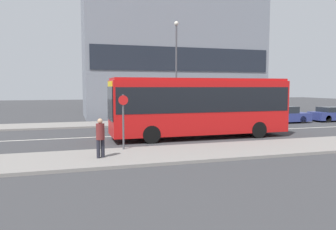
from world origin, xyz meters
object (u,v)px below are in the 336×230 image
(parked_car_1, at_px, (333,114))
(pedestrian_near_stop, at_px, (100,136))
(parked_car_0, at_px, (281,115))
(bus_stop_sign, at_px, (123,117))
(city_bus, at_px, (200,104))
(street_lamp, at_px, (176,62))

(parked_car_1, height_order, pedestrian_near_stop, pedestrian_near_stop)
(parked_car_1, bearing_deg, parked_car_0, 179.40)
(pedestrian_near_stop, relative_size, bus_stop_sign, 0.63)
(parked_car_0, height_order, parked_car_1, parked_car_0)
(city_bus, bearing_deg, street_lamp, 83.76)
(parked_car_1, bearing_deg, pedestrian_near_stop, -154.82)
(bus_stop_sign, bearing_deg, street_lamp, 60.00)
(city_bus, xyz_separation_m, parked_car_1, (14.77, 5.32, -1.39))
(parked_car_0, xyz_separation_m, parked_car_1, (5.24, -0.06, -0.04))
(bus_stop_sign, distance_m, street_lamp, 12.32)
(parked_car_0, distance_m, parked_car_1, 5.24)
(pedestrian_near_stop, xyz_separation_m, street_lamp, (7.11, 11.81, 3.91))
(city_bus, relative_size, parked_car_1, 2.55)
(street_lamp, bearing_deg, parked_car_0, -12.59)
(parked_car_0, relative_size, pedestrian_near_stop, 2.89)
(city_bus, bearing_deg, pedestrian_near_stop, -142.67)
(parked_car_0, xyz_separation_m, bus_stop_sign, (-14.51, -8.35, 0.97))
(parked_car_1, height_order, bus_stop_sign, bus_stop_sign)
(city_bus, distance_m, pedestrian_near_stop, 7.71)
(street_lamp, bearing_deg, bus_stop_sign, -120.00)
(parked_car_0, xyz_separation_m, pedestrian_near_stop, (-15.69, -9.90, 0.38))
(bus_stop_sign, height_order, street_lamp, street_lamp)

